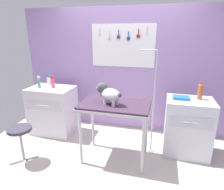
# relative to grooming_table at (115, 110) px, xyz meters

# --- Properties ---
(ground) EXTENTS (4.40, 4.00, 0.04)m
(ground) POSITION_rel_grooming_table_xyz_m (-0.10, -0.18, -0.82)
(ground) COLOR #BEB3A7
(rear_wall_panel) EXTENTS (4.00, 0.11, 2.30)m
(rear_wall_panel) POSITION_rel_grooming_table_xyz_m (-0.10, 1.10, 0.36)
(rear_wall_panel) COLOR #A282BF
(rear_wall_panel) RESTS_ON ground
(grooming_table) EXTENTS (1.00, 0.63, 0.89)m
(grooming_table) POSITION_rel_grooming_table_xyz_m (0.00, 0.00, 0.00)
(grooming_table) COLOR #B7B7BC
(grooming_table) RESTS_ON ground
(grooming_arm) EXTENTS (0.30, 0.11, 1.62)m
(grooming_arm) POSITION_rel_grooming_table_xyz_m (0.51, 0.34, -0.04)
(grooming_arm) COLOR #B7B7BC
(grooming_arm) RESTS_ON ground
(dog) EXTENTS (0.40, 0.27, 0.30)m
(dog) POSITION_rel_grooming_table_xyz_m (-0.09, -0.05, 0.25)
(dog) COLOR silver
(dog) RESTS_ON grooming_table
(counter_left) EXTENTS (0.80, 0.58, 0.89)m
(counter_left) POSITION_rel_grooming_table_xyz_m (-1.34, 0.52, -0.36)
(counter_left) COLOR silver
(counter_left) RESTS_ON ground
(cabinet_right) EXTENTS (0.68, 0.54, 0.89)m
(cabinet_right) POSITION_rel_grooming_table_xyz_m (1.05, 0.43, -0.35)
(cabinet_right) COLOR silver
(cabinet_right) RESTS_ON ground
(stool) EXTENTS (0.34, 0.34, 0.55)m
(stool) POSITION_rel_grooming_table_xyz_m (-1.31, -0.42, -0.35)
(stool) COLOR #9E9EA3
(stool) RESTS_ON ground
(pump_bottle_white) EXTENTS (0.05, 0.05, 0.22)m
(pump_bottle_white) POSITION_rel_grooming_table_xyz_m (-1.53, 0.46, 0.18)
(pump_bottle_white) COLOR #3DA863
(pump_bottle_white) RESTS_ON counter_left
(spray_bottle_short) EXTENTS (0.06, 0.06, 0.22)m
(spray_bottle_short) POSITION_rel_grooming_table_xyz_m (-1.30, 0.54, 0.18)
(spray_bottle_short) COLOR #DA526B
(spray_bottle_short) RESTS_ON counter_left
(shampoo_bottle) EXTENTS (0.06, 0.06, 0.21)m
(shampoo_bottle) POSITION_rel_grooming_table_xyz_m (-1.48, 0.70, 0.18)
(shampoo_bottle) COLOR white
(shampoo_bottle) RESTS_ON counter_left
(soda_bottle) EXTENTS (0.07, 0.07, 0.26)m
(soda_bottle) POSITION_rel_grooming_table_xyz_m (1.18, 0.49, 0.22)
(soda_bottle) COLOR #B25127
(soda_bottle) RESTS_ON cabinet_right
(supply_tray) EXTENTS (0.24, 0.18, 0.04)m
(supply_tray) POSITION_rel_grooming_table_xyz_m (0.91, 0.45, 0.11)
(supply_tray) COLOR blue
(supply_tray) RESTS_ON cabinet_right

